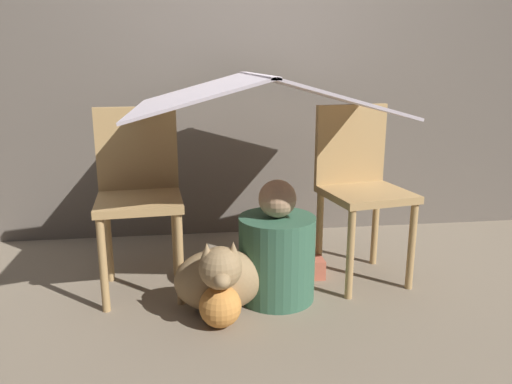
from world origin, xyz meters
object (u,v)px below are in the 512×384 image
dog (219,278)px  chair_right (360,183)px  person_front (277,252)px  chair_left (139,190)px

dog → chair_right: bearing=24.8°
person_front → dog: person_front is taller
chair_left → dog: chair_left is taller
person_front → dog: (-0.28, -0.13, -0.05)m
person_front → chair_left: bearing=161.4°
chair_left → person_front: chair_left is taller
chair_left → chair_right: size_ratio=1.00×
chair_left → dog: bearing=-48.4°
chair_right → person_front: (-0.46, -0.21, -0.27)m
chair_left → dog: (0.36, -0.34, -0.32)m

